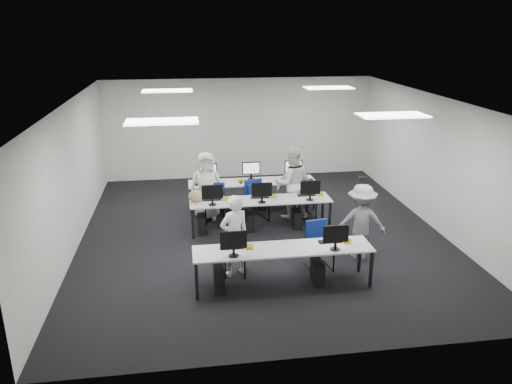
{
  "coord_description": "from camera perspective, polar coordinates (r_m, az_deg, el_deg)",
  "views": [
    {
      "loc": [
        -1.64,
        -10.31,
        4.52
      ],
      "look_at": [
        -0.14,
        -0.03,
        1.0
      ],
      "focal_mm": 35.0,
      "sensor_mm": 36.0,
      "label": 1
    }
  ],
  "objects": [
    {
      "name": "equipment_back",
      "position": [
        12.76,
        0.4,
        -0.3
      ],
      "size": [
        2.91,
        0.41,
        1.19
      ],
      "color": "white",
      "rests_on": "desk_back"
    },
    {
      "name": "student_3",
      "position": [
        12.05,
        4.41,
        0.49
      ],
      "size": [
        0.93,
        0.49,
        1.52
      ],
      "primitive_type": "imported",
      "rotation": [
        0.0,
        0.0,
        0.14
      ],
      "color": "silver",
      "rests_on": "ground"
    },
    {
      "name": "student_0",
      "position": [
        9.27,
        -2.48,
        -5.01
      ],
      "size": [
        0.68,
        0.57,
        1.59
      ],
      "primitive_type": "imported",
      "rotation": [
        0.0,
        0.0,
        3.53
      ],
      "color": "silver",
      "rests_on": "ground"
    },
    {
      "name": "chair_0",
      "position": [
        9.51,
        -2.29,
        -7.93
      ],
      "size": [
        0.48,
        0.51,
        0.82
      ],
      "rotation": [
        0.0,
        0.0,
        -0.2
      ],
      "color": "navy",
      "rests_on": "ground"
    },
    {
      "name": "dslr_camera",
      "position": [
        10.04,
        12.08,
        1.42
      ],
      "size": [
        0.18,
        0.21,
        0.1
      ],
      "primitive_type": "cube",
      "rotation": [
        0.0,
        0.0,
        2.92
      ],
      "color": "black",
      "rests_on": "photographer"
    },
    {
      "name": "desk_back",
      "position": [
        12.62,
        -0.44,
        1.01
      ],
      "size": [
        3.2,
        0.7,
        0.73
      ],
      "color": "silver",
      "rests_on": "ground"
    },
    {
      "name": "desk_front",
      "position": [
        8.94,
        3.1,
        -6.73
      ],
      "size": [
        3.2,
        0.7,
        0.73
      ],
      "color": "silver",
      "rests_on": "ground"
    },
    {
      "name": "chair_1",
      "position": [
        9.79,
        7.21,
        -7.01
      ],
      "size": [
        0.52,
        0.55,
        0.93
      ],
      "rotation": [
        0.0,
        0.0,
        0.14
      ],
      "color": "navy",
      "rests_on": "ground"
    },
    {
      "name": "chair_5",
      "position": [
        12.14,
        -4.7,
        -1.9
      ],
      "size": [
        0.4,
        0.44,
        0.82
      ],
      "rotation": [
        0.0,
        0.0,
        0.0
      ],
      "color": "navy",
      "rests_on": "ground"
    },
    {
      "name": "photographer",
      "position": [
        10.14,
        11.89,
        -3.35
      ],
      "size": [
        1.1,
        0.78,
        1.55
      ],
      "primitive_type": "imported",
      "rotation": [
        0.0,
        0.0,
        2.92
      ],
      "color": "slate",
      "rests_on": "ground"
    },
    {
      "name": "student_1",
      "position": [
        12.02,
        4.07,
        1.06
      ],
      "size": [
        0.92,
        0.75,
        1.76
      ],
      "primitive_type": "imported",
      "rotation": [
        0.0,
        0.0,
        3.24
      ],
      "color": "silver",
      "rests_on": "ground"
    },
    {
      "name": "chair_4",
      "position": [
        12.16,
        5.88,
        -1.74
      ],
      "size": [
        0.53,
        0.57,
        0.91
      ],
      "rotation": [
        0.0,
        0.0,
        -0.2
      ],
      "color": "navy",
      "rests_on": "ground"
    },
    {
      "name": "chair_3",
      "position": [
        12.04,
        0.07,
        -1.78
      ],
      "size": [
        0.6,
        0.63,
        0.96
      ],
      "rotation": [
        0.0,
        0.0,
        0.29
      ],
      "color": "navy",
      "rests_on": "ground"
    },
    {
      "name": "chair_2",
      "position": [
        11.86,
        -4.67,
        -2.19
      ],
      "size": [
        0.52,
        0.56,
        0.94
      ],
      "rotation": [
        0.0,
        0.0,
        -0.13
      ],
      "color": "navy",
      "rests_on": "ground"
    },
    {
      "name": "desk_mid",
      "position": [
        11.31,
        0.53,
        -1.12
      ],
      "size": [
        3.2,
        0.7,
        0.73
      ],
      "color": "silver",
      "rests_on": "ground"
    },
    {
      "name": "handbag",
      "position": [
        11.19,
        -6.88,
        -0.44
      ],
      "size": [
        0.35,
        0.22,
        0.28
      ],
      "primitive_type": "ellipsoid",
      "rotation": [
        0.0,
        0.0,
        0.02
      ],
      "color": "tan",
      "rests_on": "desk_mid"
    },
    {
      "name": "equipment_front",
      "position": [
        9.04,
        1.89,
        -8.71
      ],
      "size": [
        2.51,
        0.41,
        1.19
      ],
      "color": "#0C5CA8",
      "rests_on": "desk_front"
    },
    {
      "name": "chair_6",
      "position": [
        12.31,
        -0.45,
        -1.46
      ],
      "size": [
        0.54,
        0.57,
        0.86
      ],
      "rotation": [
        0.0,
        0.0,
        0.31
      ],
      "color": "navy",
      "rests_on": "ground"
    },
    {
      "name": "room",
      "position": [
        10.87,
        0.71,
        2.59
      ],
      "size": [
        9.0,
        9.02,
        3.0
      ],
      "color": "black",
      "rests_on": "ground"
    },
    {
      "name": "student_2",
      "position": [
        11.98,
        -5.68,
        0.68
      ],
      "size": [
        0.84,
        0.57,
        1.65
      ],
      "primitive_type": "imported",
      "rotation": [
        0.0,
        0.0,
        -0.06
      ],
      "color": "silver",
      "rests_on": "ground"
    },
    {
      "name": "chair_7",
      "position": [
        12.5,
        5.12,
        -1.1
      ],
      "size": [
        0.52,
        0.56,
        0.94
      ],
      "rotation": [
        0.0,
        0.0,
        0.14
      ],
      "color": "navy",
      "rests_on": "ground"
    },
    {
      "name": "ceiling_panels",
      "position": [
        10.55,
        0.74,
        10.36
      ],
      "size": [
        5.2,
        4.6,
        0.02
      ],
      "color": "white",
      "rests_on": "room"
    },
    {
      "name": "equipment_mid",
      "position": [
        11.38,
        -0.41,
        -2.73
      ],
      "size": [
        2.91,
        0.41,
        1.19
      ],
      "color": "white",
      "rests_on": "desk_mid"
    }
  ]
}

